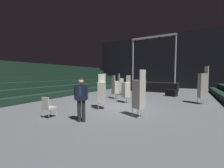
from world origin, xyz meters
TOP-DOWN VIEW (x-y plane):
  - ground_plane at (0.00, 0.00)m, footprint 22.00×30.00m
  - arena_end_wall at (0.00, 15.00)m, footprint 22.00×0.30m
  - bleacher_bank_left at (-8.38, 1.00)m, footprint 5.25×24.00m
  - stage_riser at (-0.00, 9.65)m, footprint 5.18×2.89m
  - man_with_tie at (-0.02, -3.23)m, footprint 0.56×0.37m
  - chair_stack_front_left at (-1.47, 2.36)m, footprint 0.58×0.58m
  - chair_stack_front_right at (-0.04, 1.26)m, footprint 0.60×0.60m
  - chair_stack_mid_left at (4.50, 3.36)m, footprint 0.58×0.58m
  - chair_stack_mid_right at (-2.11, 4.64)m, footprint 0.62×0.62m
  - chair_stack_mid_centre at (1.79, -1.45)m, footprint 0.56×0.56m
  - chair_stack_rear_left at (-0.51, -1.00)m, footprint 0.60×0.60m
  - equipment_road_case at (2.32, 6.04)m, footprint 1.05×0.88m
  - loose_chair_near_man at (-1.63, -3.58)m, footprint 0.46×0.46m

SIDE VIEW (x-z plane):
  - ground_plane at x=0.00m, z-range -0.10..0.00m
  - equipment_road_case at x=2.32m, z-range 0.00..0.59m
  - loose_chair_near_man at x=-1.63m, z-range 0.06..1.01m
  - stage_riser at x=0.00m, z-range -2.46..3.75m
  - chair_stack_front_left at x=-1.47m, z-range 0.00..1.88m
  - chair_stack_front_right at x=-0.04m, z-range 0.00..1.88m
  - chair_stack_rear_left at x=-0.51m, z-range 0.00..1.97m
  - man_with_tie at x=-0.02m, z-range 0.12..1.91m
  - chair_stack_mid_right at x=-2.11m, z-range 0.00..2.05m
  - chair_stack_mid_centre at x=1.79m, z-range 0.00..2.14m
  - chair_stack_mid_left at x=4.50m, z-range 0.00..2.47m
  - bleacher_bank_left at x=-8.38m, z-range 0.00..3.15m
  - arena_end_wall at x=0.00m, z-range 0.00..8.00m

